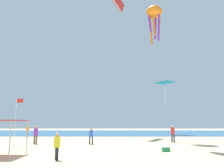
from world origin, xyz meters
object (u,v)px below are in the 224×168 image
person_rightmost (57,144)px  kite_diamond_teal (165,84)px  person_central (27,130)px  banner_flag (16,118)px  person_near_tent (91,135)px  canopy_tent (0,122)px  kite_octopus_orange (154,14)px  person_far_shore (36,133)px  cooler_box (166,149)px  person_leftmost (173,132)px

person_rightmost → kite_diamond_teal: size_ratio=0.41×
person_central → banner_flag: banner_flag is taller
person_near_tent → person_rightmost: size_ratio=1.00×
canopy_tent → kite_octopus_orange: (12.69, 11.61, 13.51)m
person_far_shore → cooler_box: (11.59, -5.59, -0.87)m
person_rightmost → canopy_tent: bearing=43.1°
person_far_shore → cooler_box: 12.90m
person_rightmost → person_near_tent: bearing=-34.1°
person_leftmost → kite_diamond_teal: (2.76, 14.61, 7.79)m
canopy_tent → cooler_box: 11.76m
person_near_tent → person_leftmost: (8.56, 2.45, 0.12)m
canopy_tent → kite_diamond_teal: size_ratio=0.73×
person_central → banner_flag: bearing=170.8°
person_central → person_far_shore: 9.35m
person_leftmost → person_far_shore: (-14.12, -1.96, -0.00)m
person_central → canopy_tent: bearing=169.6°
person_rightmost → banner_flag: 8.35m
cooler_box → kite_diamond_teal: bearing=76.6°
cooler_box → canopy_tent: bearing=-169.0°
cooler_box → kite_octopus_orange: bearing=82.0°
person_near_tent → person_rightmost: 8.93m
person_far_shore → canopy_tent: bearing=123.5°
cooler_box → kite_diamond_teal: 24.37m
canopy_tent → kite_diamond_teal: 30.26m
person_far_shore → cooler_box: size_ratio=3.11×
person_leftmost → kite_diamond_teal: size_ratio=0.47×
canopy_tent → person_near_tent: (5.34, 7.31, -1.25)m
person_rightmost → person_far_shore: 10.35m
person_leftmost → cooler_box: 8.01m
canopy_tent → person_far_shore: canopy_tent is taller
person_rightmost → cooler_box: 8.11m
person_near_tent → banner_flag: (-6.33, -2.52, 1.56)m
person_central → person_far_shore: person_far_shore is taller
kite_diamond_teal → person_central: bearing=155.3°
kite_octopus_orange → kite_diamond_teal: (3.97, 12.76, -6.85)m
canopy_tent → person_leftmost: bearing=35.1°
canopy_tent → banner_flag: bearing=101.7°
person_near_tent → person_far_shore: size_ratio=0.88×
cooler_box → banner_flag: bearing=168.2°
person_near_tent → person_central: bearing=146.6°
canopy_tent → person_leftmost: canopy_tent is taller
person_near_tent → cooler_box: bearing=-30.6°
kite_diamond_teal → kite_octopus_orange: bearing=-153.2°
person_leftmost → banner_flag: bearing=167.4°
person_central → kite_octopus_orange: kite_octopus_orange is taller
canopy_tent → kite_diamond_teal: kite_diamond_teal is taller
kite_octopus_orange → person_near_tent: bearing=-160.5°
person_rightmost → kite_diamond_teal: (12.44, 25.91, 7.92)m
kite_octopus_orange → person_rightmost: bearing=-133.6°
person_leftmost → person_rightmost: 14.88m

